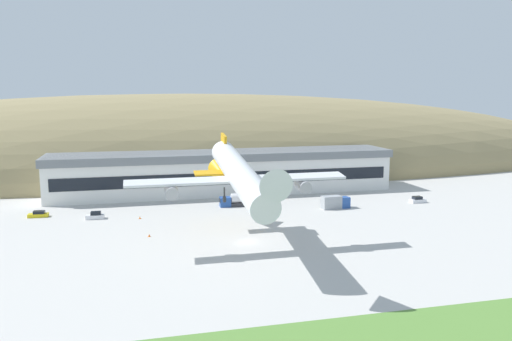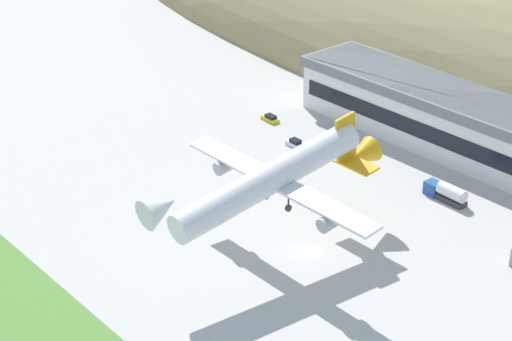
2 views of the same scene
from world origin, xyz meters
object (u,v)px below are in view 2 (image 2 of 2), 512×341
at_px(traffic_cone_0, 321,165).
at_px(traffic_cone_1, 268,193).
at_px(service_car_0, 270,118).
at_px(service_car_2, 295,143).
at_px(box_truck, 446,192).
at_px(cargo_airplane, 274,179).
at_px(terminal_building, 510,138).

distance_m(traffic_cone_0, traffic_cone_1, 15.18).
height_order(service_car_0, service_car_2, service_car_2).
bearing_deg(box_truck, service_car_0, -179.77).
distance_m(cargo_airplane, service_car_2, 42.57).
bearing_deg(cargo_airplane, service_car_2, 131.67).
relative_size(terminal_building, service_car_2, 23.79).
xyz_separation_m(traffic_cone_0, traffic_cone_1, (1.58, -15.10, 0.00)).
distance_m(cargo_airplane, box_truck, 37.94).
height_order(service_car_2, traffic_cone_0, service_car_2).
bearing_deg(terminal_building, cargo_airplane, -97.30).
height_order(box_truck, traffic_cone_1, box_truck).
relative_size(terminal_building, service_car_0, 21.62).
relative_size(cargo_airplane, service_car_2, 11.41).
bearing_deg(terminal_building, traffic_cone_1, -118.94).
bearing_deg(traffic_cone_1, box_truck, 45.14).
bearing_deg(box_truck, terminal_building, 89.80).
xyz_separation_m(cargo_airplane, service_car_2, (-26.95, 30.28, -13.01)).
bearing_deg(box_truck, service_car_2, -171.56).
height_order(terminal_building, service_car_0, terminal_building).
relative_size(cargo_airplane, traffic_cone_0, 79.91).
height_order(cargo_airplane, box_truck, cargo_airplane).
bearing_deg(service_car_0, service_car_2, -20.66).
xyz_separation_m(service_car_0, traffic_cone_0, (22.56, -7.18, -0.32)).
height_order(cargo_airplane, service_car_2, cargo_airplane).
xyz_separation_m(terminal_building, traffic_cone_1, (-22.41, -40.54, -6.42)).
relative_size(service_car_2, traffic_cone_1, 7.00).
xyz_separation_m(cargo_airplane, traffic_cone_1, (-15.58, 12.82, -13.41)).
height_order(terminal_building, cargo_airplane, cargo_airplane).
height_order(cargo_airplane, traffic_cone_1, cargo_airplane).
relative_size(box_truck, traffic_cone_0, 14.63).
bearing_deg(traffic_cone_0, traffic_cone_1, -84.01).
relative_size(cargo_airplane, traffic_cone_1, 79.91).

